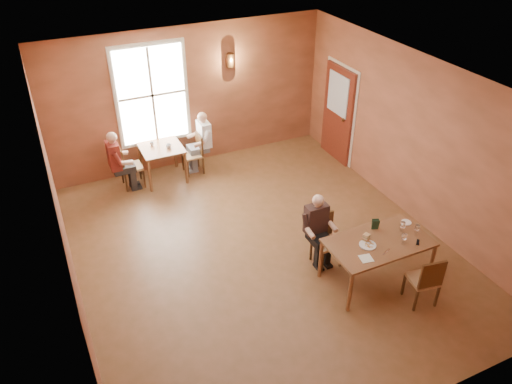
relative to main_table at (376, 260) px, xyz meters
name	(u,v)px	position (x,y,z in m)	size (l,w,h in m)	color
ground	(261,249)	(-1.31, 1.44, -0.37)	(6.00, 7.00, 0.01)	brown
wall_back	(190,97)	(-1.31, 4.94, 1.13)	(6.00, 0.04, 3.00)	brown
wall_front	(407,330)	(-1.31, -2.06, 1.13)	(6.00, 0.04, 3.00)	brown
wall_left	(62,222)	(-4.31, 1.44, 1.13)	(0.04, 7.00, 3.00)	brown
wall_right	(413,138)	(1.69, 1.44, 1.13)	(0.04, 7.00, 3.00)	brown
ceiling	(262,83)	(-1.31, 1.44, 2.63)	(6.00, 7.00, 0.04)	white
window	(152,95)	(-2.11, 4.89, 1.33)	(1.36, 0.10, 1.96)	white
door	(337,114)	(1.63, 3.74, 0.68)	(0.12, 1.04, 2.10)	maroon
wall_sconce	(230,60)	(-0.41, 4.84, 1.83)	(0.16, 0.16, 0.28)	brown
main_table	(376,260)	(0.00, 0.00, 0.00)	(1.60, 0.90, 0.75)	brown
chair_diner_main	(327,242)	(-0.50, 0.65, 0.07)	(0.39, 0.39, 0.89)	#5C3215
diner_main	(329,235)	(-0.50, 0.62, 0.22)	(0.48, 0.48, 1.19)	#361E16
chair_empty	(423,278)	(0.33, -0.69, 0.07)	(0.39, 0.39, 0.88)	#4B2112
plate_food	(368,245)	(-0.22, -0.01, 0.39)	(0.26, 0.26, 0.03)	white
sandwich	(366,238)	(-0.18, 0.10, 0.43)	(0.09, 0.09, 0.11)	tan
goblet_a	(403,226)	(0.48, 0.07, 0.47)	(0.07, 0.07, 0.19)	white
goblet_b	(417,229)	(0.63, -0.09, 0.47)	(0.07, 0.07, 0.18)	silver
goblet_c	(404,238)	(0.31, -0.18, 0.47)	(0.07, 0.07, 0.19)	white
menu_stand	(375,224)	(0.13, 0.29, 0.46)	(0.11, 0.05, 0.18)	#1D3922
knife	(387,252)	(-0.05, -0.25, 0.38)	(0.20, 0.02, 0.00)	silver
napkin	(366,258)	(-0.42, -0.25, 0.38)	(0.18, 0.18, 0.01)	silver
side_plate	(406,222)	(0.69, 0.21, 0.38)	(0.16, 0.16, 0.01)	silver
sunglasses	(418,242)	(0.52, -0.27, 0.38)	(0.13, 0.04, 0.02)	black
second_table	(163,163)	(-2.15, 4.43, 0.00)	(0.84, 0.84, 0.74)	brown
chair_diner_white	(192,154)	(-1.50, 4.43, 0.06)	(0.38, 0.38, 0.86)	#401E0D
diner_white	(193,146)	(-1.47, 4.43, 0.25)	(0.50, 0.50, 1.26)	silver
chair_diner_maroon	(131,166)	(-2.80, 4.43, 0.09)	(0.41, 0.41, 0.92)	brown
diner_maroon	(129,159)	(-2.83, 4.43, 0.26)	(0.51, 0.51, 1.27)	maroon
cup_a	(169,146)	(-2.02, 4.33, 0.41)	(0.11, 0.11, 0.08)	silver
cup_b	(152,144)	(-2.30, 4.58, 0.41)	(0.09, 0.09, 0.08)	silver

